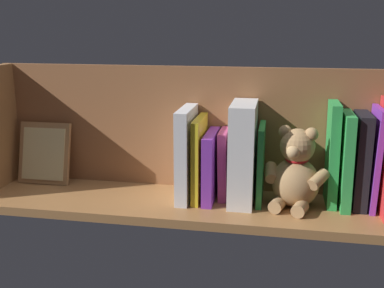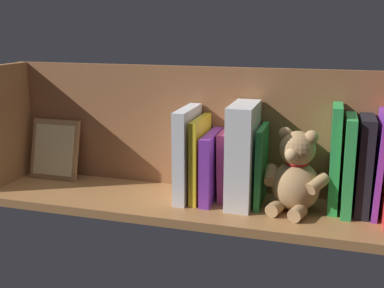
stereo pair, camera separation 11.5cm
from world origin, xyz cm
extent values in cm
cube|color=#9E6B3D|center=(0.00, 0.00, -1.10)|extent=(111.89, 26.21, 2.20)
cube|color=brown|center=(0.00, -10.85, 16.39)|extent=(111.89, 1.50, 32.77)
cube|color=#9E6B3D|center=(53.95, 0.00, 16.39)|extent=(2.40, 20.21, 32.77)
cube|color=purple|center=(-43.54, -3.62, 12.28)|extent=(1.79, 12.17, 24.59)
cube|color=black|center=(-40.55, -3.92, 11.52)|extent=(3.19, 11.56, 23.04)
cube|color=green|center=(-37.04, -3.34, 11.58)|extent=(2.59, 12.72, 23.19)
cube|color=green|center=(-33.99, -4.25, 12.68)|extent=(2.70, 10.90, 25.40)
ellipsoid|color=tan|center=(-25.46, -0.72, 6.07)|extent=(14.02, 13.21, 12.14)
sphere|color=tan|center=(-25.46, -0.72, 15.26)|extent=(8.34, 8.34, 8.34)
sphere|color=tan|center=(-28.45, 0.19, 18.39)|extent=(3.22, 3.22, 3.22)
sphere|color=tan|center=(-22.46, -1.62, 18.39)|extent=(3.22, 3.22, 3.22)
sphere|color=tan|center=(-24.43, 2.68, 14.64)|extent=(3.22, 3.22, 3.22)
cylinder|color=tan|center=(-30.54, 2.40, 8.19)|extent=(5.85, 6.48, 4.49)
cylinder|color=tan|center=(-19.50, -0.93, 8.19)|extent=(3.17, 6.11, 4.49)
cylinder|color=tan|center=(-26.58, 5.01, 1.61)|extent=(4.40, 5.29, 3.22)
cylinder|color=tan|center=(-21.35, 3.43, 1.61)|extent=(4.40, 5.29, 3.22)
torus|color=red|center=(-25.46, -0.72, 11.95)|extent=(6.90, 6.90, 0.95)
cube|color=green|center=(-16.91, -2.97, 9.74)|extent=(1.37, 13.47, 19.47)
cube|color=white|center=(-12.45, -1.79, 12.51)|extent=(6.04, 15.63, 25.03)
cube|color=#B23F72|center=(-7.59, -4.35, 8.76)|extent=(2.58, 10.71, 17.56)
cube|color=purple|center=(-4.47, -2.12, 8.63)|extent=(2.57, 15.17, 17.27)
cube|color=yellow|center=(-1.50, -2.31, 10.46)|extent=(1.85, 14.78, 20.92)
cube|color=silver|center=(1.74, -1.86, 11.65)|extent=(3.13, 15.69, 23.29)
cube|color=#A87A4C|center=(43.31, -6.67, 8.32)|extent=(14.67, 5.63, 16.94)
cube|color=beige|center=(43.31, -5.95, 8.32)|extent=(12.32, 4.10, 14.07)
camera|label=1|loc=(-20.48, 109.55, 43.36)|focal=43.68mm
camera|label=2|loc=(-31.65, 106.86, 43.36)|focal=43.68mm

